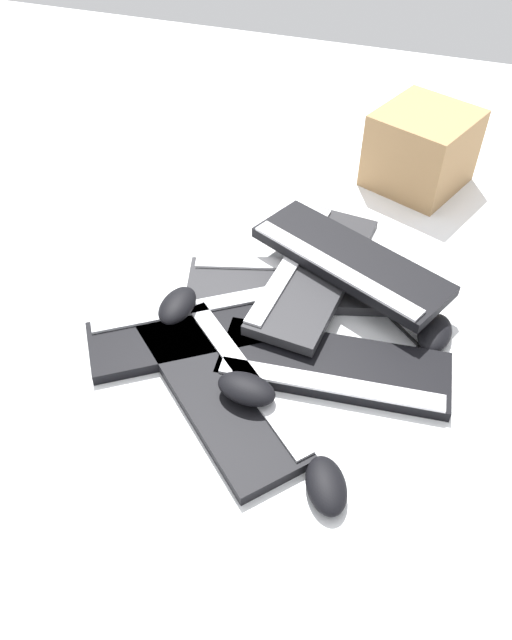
{
  "coord_description": "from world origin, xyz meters",
  "views": [
    {
      "loc": [
        0.35,
        -0.75,
        0.93
      ],
      "look_at": [
        0.08,
        0.08,
        0.04
      ],
      "focal_mm": 35.0,
      "sensor_mm": 36.0,
      "label": 1
    }
  ],
  "objects": [
    {
      "name": "ground_plane",
      "position": [
        0.0,
        0.0,
        0.0
      ],
      "size": [
        3.2,
        3.2,
        0.0
      ],
      "primitive_type": "plane",
      "color": "white"
    },
    {
      "name": "keyboard_1",
      "position": [
        0.1,
        0.23,
        0.01
      ],
      "size": [
        0.46,
        0.26,
        0.03
      ],
      "color": "#232326",
      "rests_on": "ground"
    },
    {
      "name": "keyboard_0",
      "position": [
        0.25,
        0.03,
        0.01
      ],
      "size": [
        0.45,
        0.19,
        0.03
      ],
      "color": "black",
      "rests_on": "ground"
    },
    {
      "name": "cable_0",
      "position": [
        0.23,
        0.13,
        0.0
      ],
      "size": [
        0.4,
        0.21,
        0.01
      ],
      "color": "black",
      "rests_on": "ground"
    },
    {
      "name": "mouse_0",
      "position": [
        0.42,
        0.18,
        0.02
      ],
      "size": [
        0.08,
        0.12,
        0.04
      ],
      "primitive_type": "ellipsoid",
      "rotation": [
        0.0,
        0.0,
        1.46
      ],
      "color": "black",
      "rests_on": "ground"
    },
    {
      "name": "mouse_3",
      "position": [
        -0.08,
        0.06,
        0.05
      ],
      "size": [
        0.07,
        0.11,
        0.04
      ],
      "primitive_type": "ellipsoid",
      "rotation": [
        0.0,
        0.0,
        4.65
      ],
      "color": "black",
      "rests_on": "keyboard_2"
    },
    {
      "name": "cardboard_box",
      "position": [
        0.31,
        0.75,
        0.1
      ],
      "size": [
        0.29,
        0.29,
        0.2
      ],
      "primitive_type": "cube",
      "rotation": [
        0.0,
        0.0,
        1.18
      ],
      "color": "#9E774C",
      "rests_on": "ground"
    },
    {
      "name": "keyboard_3",
      "position": [
        0.06,
        -0.09,
        0.01
      ],
      "size": [
        0.43,
        0.41,
        0.03
      ],
      "color": "black",
      "rests_on": "ground"
    },
    {
      "name": "mouse_1",
      "position": [
        0.12,
        -0.1,
        0.05
      ],
      "size": [
        0.12,
        0.08,
        0.04
      ],
      "primitive_type": "ellipsoid",
      "rotation": [
        0.0,
        0.0,
        6.17
      ],
      "color": "black",
      "rests_on": "keyboard_3"
    },
    {
      "name": "mouse_2",
      "position": [
        0.3,
        -0.22,
        0.02
      ],
      "size": [
        0.11,
        0.13,
        0.04
      ],
      "primitive_type": "ellipsoid",
      "rotation": [
        0.0,
        0.0,
        5.16
      ],
      "color": "black",
      "rests_on": "ground"
    },
    {
      "name": "keyboard_5",
      "position": [
        0.22,
        0.28,
        0.07
      ],
      "size": [
        0.46,
        0.32,
        0.03
      ],
      "color": "black",
      "rests_on": "keyboard_4"
    },
    {
      "name": "keyboard_2",
      "position": [
        -0.03,
        0.04,
        0.01
      ],
      "size": [
        0.45,
        0.37,
        0.03
      ],
      "color": "black",
      "rests_on": "ground"
    },
    {
      "name": "keyboard_4",
      "position": [
        0.15,
        0.25,
        0.04
      ],
      "size": [
        0.19,
        0.45,
        0.03
      ],
      "color": "#232326",
      "rests_on": "keyboard_1"
    }
  ]
}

